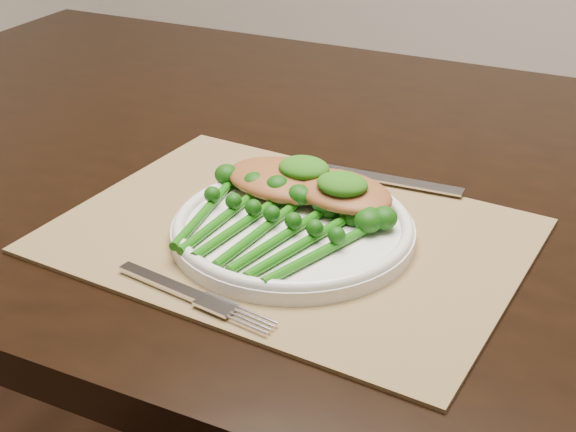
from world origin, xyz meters
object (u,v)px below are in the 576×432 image
at_px(dining_table, 346,407).
at_px(placemat, 289,235).
at_px(broccolini_bundle, 260,232).
at_px(dinner_plate, 293,228).
at_px(chicken_fillet_left, 286,180).

height_order(dining_table, placemat, placemat).
bearing_deg(placemat, dining_table, 94.63).
bearing_deg(broccolini_bundle, dining_table, 95.97).
distance_m(dining_table, broccolini_bundle, 0.46).
distance_m(dining_table, dinner_plate, 0.43).
bearing_deg(chicken_fillet_left, placemat, -56.98).
bearing_deg(broccolini_bundle, placemat, 80.73).
distance_m(dinner_plate, broccolini_bundle, 0.04).
bearing_deg(chicken_fillet_left, dining_table, 81.17).
relative_size(placemat, dinner_plate, 1.88).
relative_size(dining_table, placemat, 3.58).
xyz_separation_m(dining_table, chicken_fillet_left, (-0.03, -0.13, 0.40)).
bearing_deg(dinner_plate, placemat, 142.27).
bearing_deg(dining_table, dinner_plate, -87.80).
distance_m(placemat, chicken_fillet_left, 0.07).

